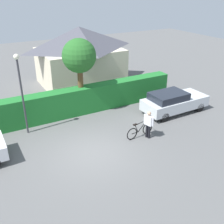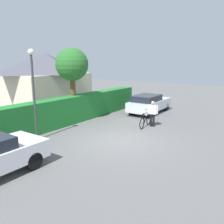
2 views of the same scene
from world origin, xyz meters
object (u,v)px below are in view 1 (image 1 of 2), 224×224
(person_rider, at_px, (149,123))
(tree_kerbside, at_px, (79,57))
(street_lamp, at_px, (21,84))
(parked_car_far, at_px, (173,101))
(bicycle, at_px, (140,130))

(person_rider, xyz_separation_m, tree_kerbside, (-1.81, 4.68, 2.65))
(street_lamp, relative_size, tree_kerbside, 0.94)
(person_rider, bearing_deg, parked_car_far, 29.28)
(street_lamp, bearing_deg, tree_kerbside, 16.30)
(bicycle, bearing_deg, tree_kerbside, 108.72)
(parked_car_far, bearing_deg, bicycle, -156.72)
(tree_kerbside, bearing_deg, bicycle, -71.28)
(parked_car_far, distance_m, bicycle, 3.89)
(bicycle, bearing_deg, person_rider, -42.15)
(street_lamp, bearing_deg, person_rider, -33.31)
(bicycle, height_order, person_rider, person_rider)
(parked_car_far, distance_m, street_lamp, 9.15)
(parked_car_far, height_order, tree_kerbside, tree_kerbside)
(parked_car_far, xyz_separation_m, person_rider, (-3.24, -1.82, 0.15))
(person_rider, bearing_deg, bicycle, 137.85)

